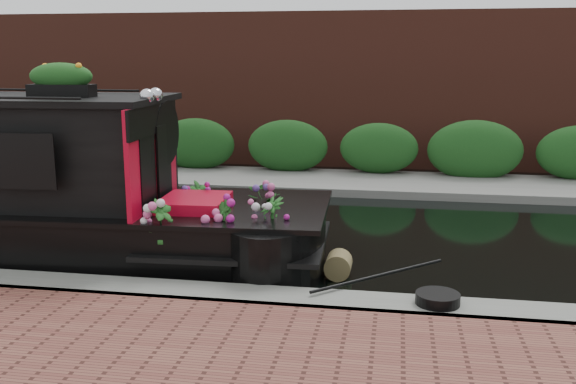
# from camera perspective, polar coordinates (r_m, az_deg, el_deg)

# --- Properties ---
(ground) EXTENTS (80.00, 80.00, 0.00)m
(ground) POSITION_cam_1_polar(r_m,az_deg,el_deg) (10.72, -4.99, -3.62)
(ground) COLOR black
(ground) RESTS_ON ground
(near_bank_coping) EXTENTS (40.00, 0.60, 0.50)m
(near_bank_coping) POSITION_cam_1_polar(r_m,az_deg,el_deg) (7.75, -11.27, -10.07)
(near_bank_coping) COLOR slate
(near_bank_coping) RESTS_ON ground
(far_bank_path) EXTENTS (40.00, 2.40, 0.34)m
(far_bank_path) POSITION_cam_1_polar(r_m,az_deg,el_deg) (14.71, -0.85, 0.73)
(far_bank_path) COLOR slate
(far_bank_path) RESTS_ON ground
(far_hedge) EXTENTS (40.00, 1.10, 2.80)m
(far_hedge) POSITION_cam_1_polar(r_m,az_deg,el_deg) (15.58, -0.24, 1.37)
(far_hedge) COLOR #194518
(far_hedge) RESTS_ON ground
(far_brick_wall) EXTENTS (40.00, 1.00, 8.00)m
(far_brick_wall) POSITION_cam_1_polar(r_m,az_deg,el_deg) (17.62, 0.94, 2.62)
(far_brick_wall) COLOR #55261C
(far_brick_wall) RESTS_ON ground
(rope_fender) EXTENTS (0.35, 0.39, 0.35)m
(rope_fender) POSITION_cam_1_polar(r_m,az_deg,el_deg) (8.55, 4.50, -6.48)
(rope_fender) COLOR brown
(rope_fender) RESTS_ON ground
(coiled_mooring_rope) EXTENTS (0.48, 0.48, 0.12)m
(coiled_mooring_rope) POSITION_cam_1_polar(r_m,az_deg,el_deg) (7.21, 13.16, -9.21)
(coiled_mooring_rope) COLOR black
(coiled_mooring_rope) RESTS_ON near_bank_coping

